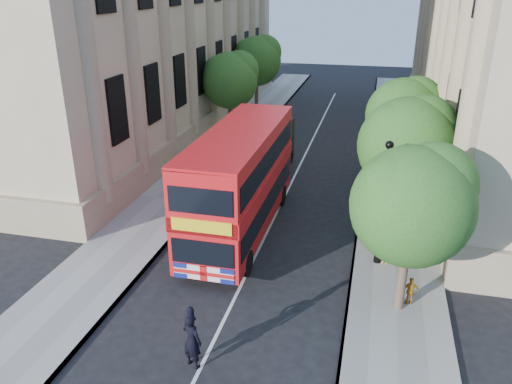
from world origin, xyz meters
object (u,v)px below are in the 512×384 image
Objects in this scene: box_van at (268,148)px; police_constable at (192,341)px; lamp_post at (383,209)px; woman_pedestrian at (404,225)px; double_decker_bus at (241,179)px.

box_van reaches higher than police_constable.
lamp_post is 11.97m from box_van.
police_constable is 1.09× the size of woman_pedestrian.
police_constable is (-5.25, -7.34, -1.58)m from lamp_post.
double_decker_bus reaches higher than woman_pedestrian.
double_decker_bus is 8.37m from box_van.
woman_pedestrian is at bearing -100.53° from police_constable.
police_constable is at bearing -78.89° from box_van.
lamp_post is at bearing -49.26° from box_van.
woman_pedestrian is at bearing 3.81° from double_decker_bus.
double_decker_bus is 6.00× the size of woman_pedestrian.
woman_pedestrian is (7.85, -7.80, -0.42)m from box_van.
box_van is (-0.61, 8.26, -1.21)m from double_decker_bus.
double_decker_bus is 7.44m from woman_pedestrian.
police_constable is at bearing -83.69° from double_decker_bus.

